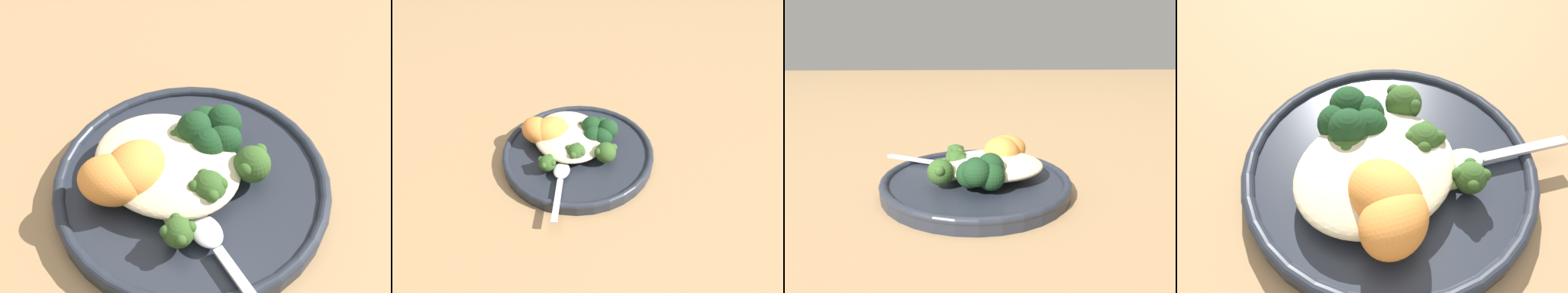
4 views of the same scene
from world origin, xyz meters
The scene contains 11 objects.
ground_plane centered at (0.00, 0.00, 0.00)m, with size 4.00×4.00×0.00m, color #9E7A51.
plate centered at (0.00, 0.01, 0.01)m, with size 0.26×0.26×0.02m.
quinoa_mound centered at (-0.02, 0.00, 0.04)m, with size 0.14×0.12×0.03m, color beige.
broccoli_stalk_0 centered at (0.01, -0.05, 0.03)m, with size 0.09×0.07×0.03m.
broccoli_stalk_1 centered at (0.02, -0.01, 0.04)m, with size 0.10×0.03×0.03m.
broccoli_stalk_2 centered at (0.03, 0.03, 0.04)m, with size 0.11×0.08×0.03m.
broccoli_stalk_3 centered at (-0.03, 0.03, 0.04)m, with size 0.04×0.08×0.03m.
sweet_potato_chunk_0 centered at (-0.04, -0.03, 0.04)m, with size 0.06×0.05×0.04m, color orange.
sweet_potato_chunk_1 centered at (-0.05, -0.05, 0.04)m, with size 0.06×0.05×0.04m, color orange.
kale_tuft centered at (-0.01, 0.05, 0.04)m, with size 0.06×0.06×0.04m.
spoon centered at (0.06, -0.05, 0.03)m, with size 0.12×0.07×0.01m.
Camera 3 is at (0.01, 0.50, 0.21)m, focal length 35.00 mm.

